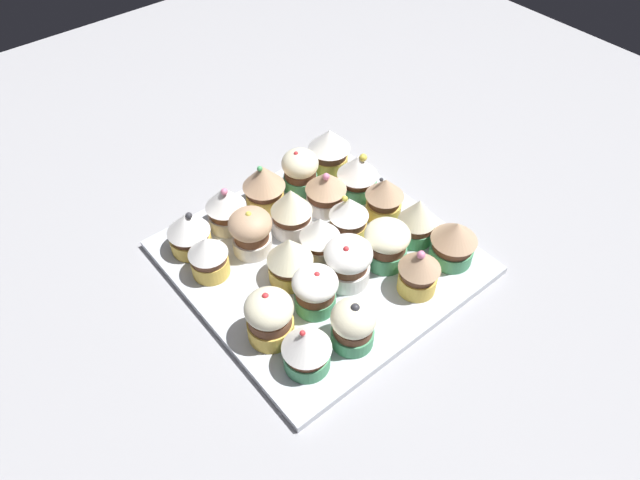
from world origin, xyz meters
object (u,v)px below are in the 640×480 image
(cupcake_7, at_px, (315,290))
(cupcake_11, at_px, (321,235))
(cupcake_22, at_px, (454,241))
(cupcake_0, at_px, (189,231))
(cupcake_4, at_px, (226,207))
(cupcake_19, at_px, (358,174))
(cupcake_20, at_px, (383,197))
(cupcake_21, at_px, (417,220))
(cupcake_16, at_px, (387,243))
(cupcake_3, at_px, (307,348))
(cupcake_2, at_px, (270,317))
(cupcake_14, at_px, (326,190))
(baking_tray, at_px, (320,257))
(cupcake_8, at_px, (353,324))
(cupcake_15, at_px, (349,216))
(cupcake_5, at_px, (251,231))
(cupcake_13, at_px, (300,170))
(cupcake_1, at_px, (208,256))
(cupcake_9, at_px, (262,186))
(cupcake_17, at_px, (419,270))
(cupcake_12, at_px, (346,262))
(cupcake_6, at_px, (290,258))
(cupcake_10, at_px, (289,212))
(cupcake_18, at_px, (329,149))

(cupcake_7, distance_m, cupcake_11, 0.10)
(cupcake_22, bearing_deg, cupcake_0, -132.76)
(cupcake_22, bearing_deg, cupcake_4, -141.41)
(cupcake_19, distance_m, cupcake_20, 0.06)
(cupcake_19, bearing_deg, cupcake_21, -0.63)
(cupcake_16, bearing_deg, cupcake_3, -72.13)
(cupcake_2, relative_size, cupcake_14, 1.09)
(baking_tray, xyz_separation_m, cupcake_8, (0.14, -0.06, 0.04))
(cupcake_16, xyz_separation_m, cupcake_21, (-0.01, 0.07, 0.00))
(cupcake_4, xyz_separation_m, cupcake_21, (0.20, 0.20, -0.00))
(cupcake_14, bearing_deg, cupcake_20, 38.15)
(cupcake_8, height_order, cupcake_15, cupcake_8)
(baking_tray, relative_size, cupcake_2, 4.77)
(cupcake_5, distance_m, cupcake_13, 0.15)
(cupcake_5, bearing_deg, cupcake_1, -90.28)
(cupcake_9, distance_m, cupcake_20, 0.18)
(cupcake_5, bearing_deg, cupcake_16, 43.49)
(cupcake_2, bearing_deg, cupcake_14, 123.81)
(cupcake_0, xyz_separation_m, cupcake_1, (0.06, -0.00, 0.00))
(cupcake_4, xyz_separation_m, cupcake_19, (0.07, 0.20, -0.00))
(cupcake_0, height_order, cupcake_3, same)
(cupcake_1, distance_m, cupcake_7, 0.16)
(cupcake_9, height_order, cupcake_17, cupcake_9)
(cupcake_0, bearing_deg, baking_tray, 46.54)
(cupcake_3, height_order, cupcake_5, cupcake_5)
(cupcake_12, height_order, cupcake_19, cupcake_19)
(cupcake_6, bearing_deg, cupcake_1, -134.07)
(cupcake_17, bearing_deg, cupcake_2, -108.12)
(cupcake_15, height_order, cupcake_21, cupcake_21)
(cupcake_10, relative_size, cupcake_21, 1.06)
(cupcake_2, distance_m, cupcake_7, 0.07)
(cupcake_8, height_order, cupcake_20, same)
(cupcake_19, xyz_separation_m, cupcake_20, (0.06, -0.01, 0.00))
(cupcake_9, bearing_deg, cupcake_3, -25.26)
(cupcake_10, relative_size, cupcake_22, 1.11)
(cupcake_8, bearing_deg, cupcake_11, 155.15)
(baking_tray, xyz_separation_m, cupcake_21, (0.06, 0.13, 0.04))
(cupcake_1, height_order, cupcake_22, cupcake_22)
(cupcake_9, distance_m, cupcake_16, 0.21)
(cupcake_0, distance_m, cupcake_15, 0.23)
(cupcake_1, height_order, cupcake_3, cupcake_3)
(cupcake_9, xyz_separation_m, cupcake_13, (0.00, 0.07, -0.00))
(cupcake_10, distance_m, cupcake_17, 0.21)
(cupcake_3, distance_m, cupcake_6, 0.14)
(baking_tray, distance_m, cupcake_4, 0.16)
(cupcake_12, bearing_deg, cupcake_8, -36.10)
(cupcake_0, distance_m, cupcake_18, 0.27)
(cupcake_15, xyz_separation_m, cupcake_18, (-0.13, 0.08, 0.00))
(cupcake_5, distance_m, cupcake_20, 0.20)
(cupcake_2, relative_size, cupcake_19, 1.03)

